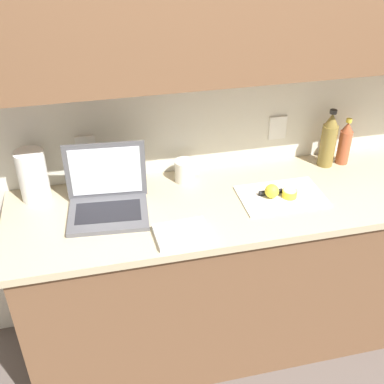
# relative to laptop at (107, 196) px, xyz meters

# --- Properties ---
(ground_plane) EXTENTS (12.00, 12.00, 0.00)m
(ground_plane) POSITION_rel_laptop_xyz_m (0.67, -0.06, -0.95)
(ground_plane) COLOR #564C47
(ground_plane) RESTS_ON ground
(wall_back) EXTENTS (5.20, 0.38, 2.60)m
(wall_back) POSITION_rel_laptop_xyz_m (0.67, 0.18, 0.60)
(wall_back) COLOR silver
(wall_back) RESTS_ON ground_plane
(counter_unit) EXTENTS (2.24, 0.62, 0.89)m
(counter_unit) POSITION_rel_laptop_xyz_m (0.68, -0.06, -0.50)
(counter_unit) COLOR brown
(counter_unit) RESTS_ON ground_plane
(laptop) EXTENTS (0.37, 0.30, 0.28)m
(laptop) POSITION_rel_laptop_xyz_m (0.00, 0.00, 0.00)
(laptop) COLOR #515156
(laptop) RESTS_ON counter_unit
(cutting_board) EXTENTS (0.38, 0.25, 0.01)m
(cutting_board) POSITION_rel_laptop_xyz_m (0.77, -0.09, -0.06)
(cutting_board) COLOR silver
(cutting_board) RESTS_ON counter_unit
(knife) EXTENTS (0.26, 0.04, 0.02)m
(knife) POSITION_rel_laptop_xyz_m (0.76, -0.06, -0.05)
(knife) COLOR silver
(knife) RESTS_ON cutting_board
(lemon_half_cut) EXTENTS (0.07, 0.07, 0.04)m
(lemon_half_cut) POSITION_rel_laptop_xyz_m (0.80, -0.10, -0.04)
(lemon_half_cut) COLOR yellow
(lemon_half_cut) RESTS_ON cutting_board
(lemon_whole_beside) EXTENTS (0.06, 0.06, 0.06)m
(lemon_whole_beside) POSITION_rel_laptop_xyz_m (0.72, -0.09, -0.03)
(lemon_whole_beside) COLOR yellow
(lemon_whole_beside) RESTS_ON cutting_board
(bottle_green_soda) EXTENTS (0.06, 0.06, 0.24)m
(bottle_green_soda) POSITION_rel_laptop_xyz_m (1.19, 0.14, 0.04)
(bottle_green_soda) COLOR #A34C2D
(bottle_green_soda) RESTS_ON counter_unit
(bottle_oil_tall) EXTENTS (0.08, 0.08, 0.30)m
(bottle_oil_tall) POSITION_rel_laptop_xyz_m (1.10, 0.14, 0.07)
(bottle_oil_tall) COLOR olive
(bottle_oil_tall) RESTS_ON counter_unit
(measuring_cup) EXTENTS (0.12, 0.10, 0.11)m
(measuring_cup) POSITION_rel_laptop_xyz_m (0.38, 0.16, -0.01)
(measuring_cup) COLOR silver
(measuring_cup) RESTS_ON counter_unit
(paper_towel_roll) EXTENTS (0.13, 0.13, 0.24)m
(paper_towel_roll) POSITION_rel_laptop_xyz_m (-0.31, 0.16, 0.05)
(paper_towel_roll) COLOR white
(paper_towel_roll) RESTS_ON counter_unit
(dish_towel) EXTENTS (0.23, 0.17, 0.02)m
(dish_towel) POSITION_rel_laptop_xyz_m (0.27, -0.26, -0.05)
(dish_towel) COLOR white
(dish_towel) RESTS_ON counter_unit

